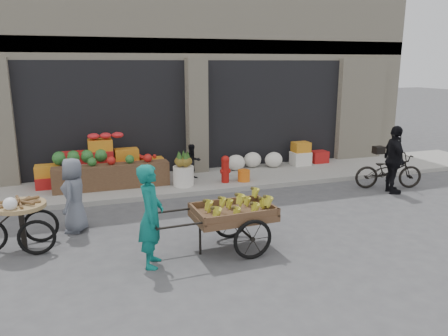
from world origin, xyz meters
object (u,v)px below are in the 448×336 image
object	(u,v)px
pineapple_bin	(183,176)
banana_cart	(230,211)
vendor_woman	(151,216)
vendor_grey	(74,195)
fire_hydrant	(225,168)
cyclist	(394,160)
bicycle	(389,171)
orange_bucket	(244,176)
seated_person	(193,162)
tricycle_cart	(21,219)

from	to	relation	value
pineapple_bin	banana_cart	size ratio (longest dim) A/B	0.22
vendor_woman	vendor_grey	distance (m)	2.24
fire_hydrant	cyclist	xyz separation A→B (m)	(3.73, -1.86, 0.34)
fire_hydrant	bicycle	size ratio (longest dim) A/B	0.41
orange_bucket	banana_cart	distance (m)	4.09
fire_hydrant	vendor_grey	bearing A→B (deg)	-152.06
pineapple_bin	cyclist	distance (m)	5.22
pineapple_bin	orange_bucket	xyz separation A→B (m)	(1.60, -0.10, -0.10)
pineapple_bin	orange_bucket	size ratio (longest dim) A/B	1.62
seated_person	bicycle	world-z (taller)	seated_person
fire_hydrant	vendor_woman	distance (m)	4.69
tricycle_cart	cyclist	world-z (taller)	cyclist
banana_cart	pineapple_bin	bearing A→B (deg)	86.07
seated_person	cyclist	distance (m)	5.10
pineapple_bin	seated_person	bearing A→B (deg)	56.31
seated_person	cyclist	world-z (taller)	cyclist
pineapple_bin	tricycle_cart	world-z (taller)	tricycle_cart
vendor_woman	tricycle_cart	distance (m)	2.40
fire_hydrant	cyclist	distance (m)	4.18
seated_person	vendor_grey	size ratio (longest dim) A/B	0.65
banana_cart	cyclist	size ratio (longest dim) A/B	1.39
banana_cart	cyclist	xyz separation A→B (m)	(4.94, 1.88, 0.14)
vendor_woman	cyclist	bearing A→B (deg)	-54.71
bicycle	vendor_woman	bearing A→B (deg)	127.26
fire_hydrant	bicycle	xyz separation A→B (m)	(3.93, -1.46, -0.05)
fire_hydrant	orange_bucket	bearing A→B (deg)	-5.71
fire_hydrant	pineapple_bin	bearing A→B (deg)	177.40
pineapple_bin	bicycle	xyz separation A→B (m)	(5.03, -1.51, 0.08)
pineapple_bin	orange_bucket	world-z (taller)	pineapple_bin
fire_hydrant	cyclist	size ratio (longest dim) A/B	0.42
tricycle_cart	bicycle	world-z (taller)	tricycle_cart
fire_hydrant	banana_cart	world-z (taller)	banana_cart
seated_person	tricycle_cart	distance (m)	5.07
orange_bucket	vendor_grey	world-z (taller)	vendor_grey
orange_bucket	cyclist	world-z (taller)	cyclist
banana_cart	bicycle	distance (m)	5.63
banana_cart	tricycle_cart	size ratio (longest dim) A/B	1.63
orange_bucket	seated_person	xyz separation A→B (m)	(-1.20, 0.70, 0.31)
banana_cart	tricycle_cart	xyz separation A→B (m)	(-3.38, 1.14, -0.14)
pineapple_bin	cyclist	world-z (taller)	cyclist
banana_cart	fire_hydrant	bearing A→B (deg)	69.82
vendor_grey	tricycle_cart	bearing A→B (deg)	-35.82
banana_cart	tricycle_cart	distance (m)	3.57
fire_hydrant	seated_person	bearing A→B (deg)	137.12
banana_cart	bicycle	xyz separation A→B (m)	(5.14, 2.28, -0.25)
tricycle_cart	vendor_grey	bearing A→B (deg)	39.14
orange_bucket	tricycle_cart	size ratio (longest dim) A/B	0.22
pineapple_bin	vendor_grey	bearing A→B (deg)	-142.30
seated_person	vendor_grey	bearing A→B (deg)	-148.99
orange_bucket	cyclist	size ratio (longest dim) A/B	0.19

